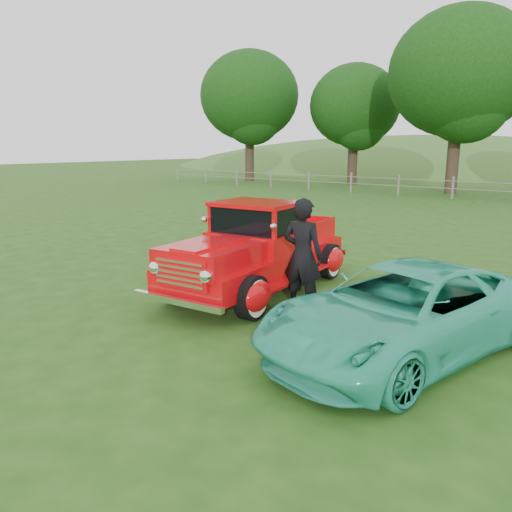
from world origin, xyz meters
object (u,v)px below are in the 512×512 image
Objects in this scene: tree_near_west at (460,73)px; man at (303,256)px; tree_far_west at (249,96)px; teal_sedan at (403,311)px; tree_mid_west at (355,106)px; red_pickup at (258,251)px.

tree_near_west is 24.65m from man.
tree_far_west is 32.47m from man.
tree_near_west reaches higher than man.
tree_near_west is 2.34× the size of teal_sedan.
tree_near_west is at bearing -20.56° from tree_mid_west.
red_pickup is 1.15× the size of teal_sedan.
tree_mid_west is at bearing 132.86° from teal_sedan.
teal_sedan is at bearing -48.07° from tree_far_west.
tree_mid_west is at bearing 159.44° from tree_near_west.
tree_far_west is 0.95× the size of tree_near_west.
man is (20.57, -24.52, -5.50)m from tree_far_west.
tree_mid_west is 1.65× the size of red_pickup.
teal_sedan is at bearing 154.50° from man.
man is at bearing -26.93° from red_pickup.
man is (12.57, -26.52, -4.56)m from tree_mid_west.
teal_sedan is (22.66, -25.23, -5.87)m from tree_far_west.
tree_far_west is at bearing -165.96° from tree_mid_west.
red_pickup reaches higher than teal_sedan.
tree_near_west is (16.00, -1.00, 0.31)m from tree_far_west.
tree_far_west is at bearing 146.49° from teal_sedan.
red_pickup is 2.59× the size of man.
tree_far_west reaches higher than teal_sedan.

